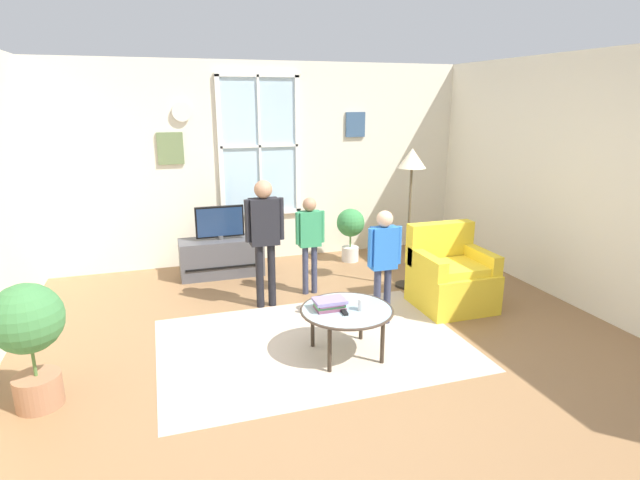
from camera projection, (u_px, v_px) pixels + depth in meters
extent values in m
cube|color=olive|center=(341.00, 357.00, 4.47)|extent=(6.22, 6.61, 0.02)
cube|color=silver|center=(264.00, 164.00, 6.92)|extent=(5.62, 0.12, 2.66)
cube|color=silver|center=(259.00, 146.00, 6.77)|extent=(1.04, 0.02, 1.81)
cube|color=white|center=(257.00, 75.00, 6.51)|extent=(1.10, 0.04, 0.06)
cube|color=white|center=(262.00, 213.00, 7.00)|extent=(1.10, 0.04, 0.06)
cube|color=white|center=(220.00, 147.00, 6.60)|extent=(0.06, 0.04, 1.81)
cube|color=white|center=(297.00, 145.00, 6.91)|extent=(0.06, 0.04, 1.81)
cube|color=white|center=(260.00, 146.00, 6.76)|extent=(0.03, 0.04, 1.81)
cube|color=white|center=(260.00, 146.00, 6.76)|extent=(1.04, 0.04, 0.03)
cube|color=#667A4C|center=(170.00, 148.00, 6.43)|extent=(0.32, 0.03, 0.40)
cube|color=#38567A|center=(355.00, 125.00, 7.10)|extent=(0.28, 0.03, 0.34)
cylinder|color=silver|center=(182.00, 112.00, 6.35)|extent=(0.24, 0.04, 0.24)
cube|color=silver|center=(618.00, 189.00, 4.97)|extent=(0.12, 6.01, 2.66)
cube|color=#C6B29E|center=(313.00, 344.00, 4.69)|extent=(2.75, 1.94, 0.01)
cube|color=#4C4C51|center=(222.00, 257.00, 6.47)|extent=(1.03, 0.41, 0.48)
cube|color=black|center=(224.00, 268.00, 6.29)|extent=(0.93, 0.02, 0.02)
cylinder|color=#4C4C4C|center=(221.00, 237.00, 6.40)|extent=(0.08, 0.08, 0.05)
cube|color=black|center=(220.00, 222.00, 6.34)|extent=(0.60, 0.05, 0.39)
cube|color=navy|center=(220.00, 222.00, 6.32)|extent=(0.56, 0.01, 0.35)
cube|color=yellow|center=(452.00, 289.00, 5.48)|extent=(0.76, 0.72, 0.42)
cube|color=yellow|center=(440.00, 242.00, 5.64)|extent=(0.76, 0.16, 0.45)
cube|color=yellow|center=(427.00, 264.00, 5.30)|extent=(0.12, 0.65, 0.20)
cube|color=yellow|center=(480.00, 258.00, 5.49)|extent=(0.12, 0.65, 0.20)
cube|color=yellow|center=(456.00, 268.00, 5.36)|extent=(0.61, 0.50, 0.08)
cylinder|color=#99B2B7|center=(347.00, 310.00, 4.39)|extent=(0.79, 0.79, 0.02)
torus|color=#3F3328|center=(347.00, 310.00, 4.39)|extent=(0.81, 0.81, 0.02)
cylinder|color=#33281E|center=(313.00, 325.00, 4.59)|extent=(0.04, 0.04, 0.42)
cylinder|color=#33281E|center=(361.00, 319.00, 4.73)|extent=(0.04, 0.04, 0.42)
cylinder|color=#33281E|center=(330.00, 349.00, 4.16)|extent=(0.04, 0.04, 0.42)
cylinder|color=#33281E|center=(382.00, 341.00, 4.30)|extent=(0.04, 0.04, 0.42)
cube|color=#7D455D|center=(330.00, 308.00, 4.39)|extent=(0.25, 0.17, 0.02)
cube|color=#50AA5E|center=(330.00, 305.00, 4.38)|extent=(0.25, 0.15, 0.02)
cube|color=#B86A96|center=(330.00, 303.00, 4.38)|extent=(0.21, 0.16, 0.02)
cube|color=#8273A7|center=(330.00, 301.00, 4.37)|extent=(0.27, 0.19, 0.03)
cylinder|color=white|center=(362.00, 304.00, 4.35)|extent=(0.07, 0.07, 0.11)
cube|color=black|center=(344.00, 311.00, 4.31)|extent=(0.05, 0.14, 0.02)
cylinder|color=#333851|center=(377.00, 297.00, 5.02)|extent=(0.07, 0.07, 0.59)
cylinder|color=#333851|center=(387.00, 296.00, 5.06)|extent=(0.07, 0.07, 0.59)
cube|color=blue|center=(384.00, 248.00, 4.91)|extent=(0.25, 0.13, 0.41)
sphere|color=#D8AD8C|center=(385.00, 219.00, 4.83)|extent=(0.16, 0.16, 0.16)
cylinder|color=blue|center=(371.00, 248.00, 4.84)|extent=(0.05, 0.05, 0.37)
cylinder|color=blue|center=(399.00, 245.00, 4.93)|extent=(0.05, 0.05, 0.37)
cylinder|color=#333851|center=(305.00, 270.00, 5.83)|extent=(0.07, 0.07, 0.57)
cylinder|color=#333851|center=(314.00, 269.00, 5.86)|extent=(0.07, 0.07, 0.57)
cube|color=#338C59|center=(310.00, 229.00, 5.72)|extent=(0.25, 0.13, 0.40)
sphere|color=#A87A5B|center=(309.00, 204.00, 5.64)|extent=(0.15, 0.15, 0.15)
cylinder|color=#338C59|center=(298.00, 228.00, 5.65)|extent=(0.05, 0.05, 0.36)
cylinder|color=#338C59|center=(322.00, 226.00, 5.74)|extent=(0.05, 0.05, 0.36)
cylinder|color=black|center=(260.00, 276.00, 5.44)|extent=(0.08, 0.08, 0.70)
cylinder|color=black|center=(272.00, 275.00, 5.48)|extent=(0.08, 0.08, 0.70)
cube|color=black|center=(264.00, 222.00, 5.30)|extent=(0.30, 0.16, 0.49)
sphere|color=#A87A5B|center=(263.00, 189.00, 5.21)|extent=(0.19, 0.19, 0.19)
cylinder|color=black|center=(248.00, 221.00, 5.23)|extent=(0.06, 0.06, 0.44)
cylinder|color=black|center=(281.00, 219.00, 5.33)|extent=(0.06, 0.06, 0.44)
cylinder|color=silver|center=(350.00, 254.00, 7.08)|extent=(0.23, 0.23, 0.20)
cylinder|color=#4C7238|center=(350.00, 242.00, 7.03)|extent=(0.02, 0.02, 0.15)
sphere|color=#398747|center=(351.00, 223.00, 6.96)|extent=(0.38, 0.38, 0.38)
cylinder|color=#9E6B4C|center=(39.00, 390.00, 3.72)|extent=(0.33, 0.33, 0.24)
cylinder|color=#4C7238|center=(34.00, 363.00, 3.66)|extent=(0.02, 0.02, 0.20)
sphere|color=#3D7940|center=(27.00, 318.00, 3.57)|extent=(0.50, 0.50, 0.50)
cylinder|color=black|center=(406.00, 285.00, 6.13)|extent=(0.26, 0.26, 0.03)
cylinder|color=brown|center=(409.00, 229.00, 5.95)|extent=(0.03, 0.03, 1.43)
cone|color=beige|center=(412.00, 158.00, 5.73)|extent=(0.32, 0.32, 0.22)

